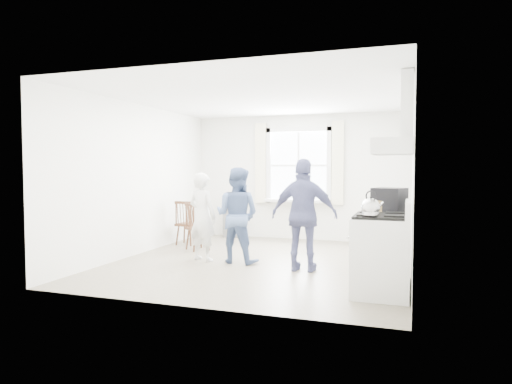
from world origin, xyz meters
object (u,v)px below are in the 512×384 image
at_px(windsor_chair_a, 185,218).
at_px(person_left, 202,217).
at_px(gas_stove, 381,254).
at_px(windsor_chair_b, 193,221).
at_px(low_cabinet, 390,248).
at_px(stereo_stack, 389,201).
at_px(person_mid, 237,215).
at_px(person_right, 304,215).

xyz_separation_m(windsor_chair_a, person_left, (0.96, -1.22, 0.18)).
height_order(gas_stove, windsor_chair_b, gas_stove).
xyz_separation_m(low_cabinet, stereo_stack, (-0.02, -0.05, 0.62)).
height_order(gas_stove, windsor_chair_a, gas_stove).
relative_size(low_cabinet, windsor_chair_b, 1.03).
xyz_separation_m(gas_stove, windsor_chair_b, (-3.41, 1.91, 0.05)).
xyz_separation_m(stereo_stack, person_left, (-2.91, 0.50, -0.36)).
bearing_deg(person_mid, stereo_stack, 171.89).
bearing_deg(person_left, windsor_chair_a, -35.06).
relative_size(gas_stove, stereo_stack, 2.37).
relative_size(stereo_stack, person_mid, 0.31).
relative_size(person_mid, person_right, 0.92).
distance_m(low_cabinet, person_mid, 2.41).
xyz_separation_m(gas_stove, person_right, (-1.14, 0.93, 0.33)).
xyz_separation_m(windsor_chair_a, person_right, (2.68, -1.44, 0.29)).
bearing_deg(low_cabinet, stereo_stack, -105.77).
distance_m(person_left, person_mid, 0.59).
height_order(gas_stove, person_mid, person_mid).
bearing_deg(gas_stove, stereo_stack, 85.20).
distance_m(gas_stove, stereo_stack, 0.87).
height_order(low_cabinet, person_mid, person_mid).
bearing_deg(gas_stove, windsor_chair_a, 148.15).
distance_m(gas_stove, low_cabinet, 0.70).
relative_size(gas_stove, person_right, 0.69).
bearing_deg(person_right, windsor_chair_b, -25.00).
height_order(stereo_stack, person_left, person_left).
distance_m(low_cabinet, windsor_chair_a, 4.23).
xyz_separation_m(windsor_chair_b, person_mid, (1.14, -0.73, 0.22)).
xyz_separation_m(person_left, person_right, (1.72, -0.22, 0.10)).
bearing_deg(stereo_stack, windsor_chair_b, 159.90).
height_order(stereo_stack, person_mid, person_mid).
bearing_deg(person_left, gas_stove, 174.93).
distance_m(windsor_chair_a, person_mid, 1.96).
distance_m(stereo_stack, person_mid, 2.41).
bearing_deg(person_left, person_right, -170.35).
xyz_separation_m(person_left, person_mid, (0.58, 0.03, 0.04)).
xyz_separation_m(low_cabinet, windsor_chair_a, (-3.88, 1.67, 0.08)).
height_order(stereo_stack, windsor_chair_a, stereo_stack).
bearing_deg(low_cabinet, person_mid, 168.32).
bearing_deg(person_right, gas_stove, 138.95).
relative_size(person_left, person_right, 0.87).
distance_m(person_mid, person_right, 1.17).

